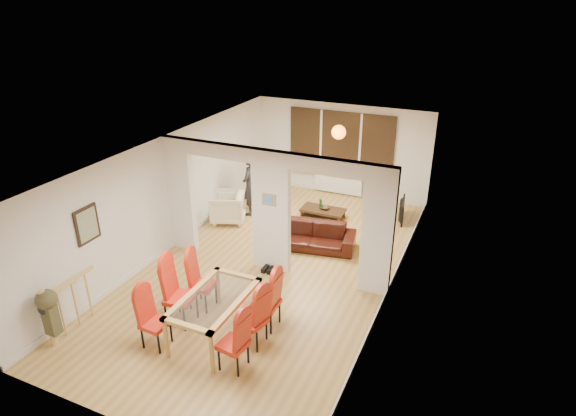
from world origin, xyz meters
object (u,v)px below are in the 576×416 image
Objects in this scene: dining_chair_lb at (180,294)px; sofa at (311,236)px; bottle at (321,204)px; bowl at (325,208)px; coffee_table at (323,213)px; person at (250,185)px; dining_table at (215,316)px; dining_chair_rb at (252,317)px; armchair at (228,207)px; dining_chair_rc at (266,299)px; television at (399,210)px; dining_chair_lc at (202,282)px; dining_chair_ra at (233,340)px; dining_chair_la at (155,320)px.

dining_chair_lb reaches higher than sofa.
bottle is 0.16m from bowl.
coffee_table is 0.27m from bottle.
sofa is 1.21× the size of person.
dining_table is 1.50× the size of coffee_table.
dining_chair_rb is 5.08m from bowl.
armchair reaches higher than sofa.
dining_chair_rc is 1.30× the size of armchair.
armchair is 0.75× the size of coffee_table.
sofa is 2.74m from television.
dining_chair_rb is (1.31, -0.53, 0.00)m from dining_chair_lc.
dining_chair_ra reaches higher than dining_table.
dining_chair_lc is 4.15m from person.
dining_chair_ra is at bearing -32.27° from dining_chair_lb.
dining_chair_rc is (0.01, 1.11, 0.04)m from dining_chair_ra.
bowl is (-1.76, -0.71, 0.02)m from television.
television reaches higher than coffee_table.
television is at bearing 21.49° from coffee_table.
dining_chair_rb reaches higher than dining_chair_la.
person is at bearing 130.09° from armchair.
dining_chair_rc is (0.66, 0.58, 0.15)m from dining_table.
television is at bearing 52.61° from dining_chair_lc.
television is (3.64, 1.23, -0.55)m from person.
person reaches higher than dining_chair_rc.
sofa is 1.58m from bowl.
dining_chair_lb is 1.41m from dining_chair_rb.
sofa is (-0.31, 3.47, -0.25)m from dining_chair_rb.
dining_chair_rb is 5.88m from television.
dining_table is 5.12m from bottle.
dining_chair_lc is 3.12m from sofa.
dining_chair_rb is at bearing 95.91° from dining_chair_ra.
person is 1.45× the size of coffee_table.
dining_chair_la reaches higher than bowl.
dining_chair_rb reaches higher than dining_chair_ra.
dining_table reaches higher than bottle.
armchair is (-1.33, 4.58, -0.13)m from dining_chair_la.
television reaches higher than bowl.
person reaches higher than dining_chair_ra.
bottle is at bearing 72.79° from dining_chair_lb.
dining_chair_rc is at bearing 103.01° from dining_chair_rb.
dining_chair_rb reaches higher than armchair.
dining_chair_lc reaches higher than dining_chair_ra.
dining_chair_lb is 4.13m from armchair.
dining_chair_la is at bearing -141.49° from dining_table.
dining_chair_lc is 1.04× the size of dining_chair_ra.
dining_chair_la is 0.93× the size of dining_chair_rc.
dining_chair_ra reaches higher than television.
sofa is 1.76× the size of coffee_table.
dining_chair_rc is 4.70m from person.
dining_chair_rb is (1.41, 0.00, -0.06)m from dining_chair_lb.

